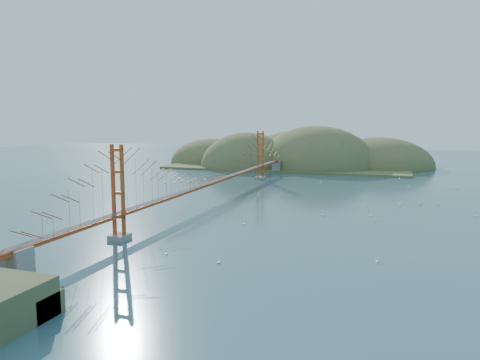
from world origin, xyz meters
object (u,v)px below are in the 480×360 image
(sailboat_0, at_px, (244,223))
(sailboat_1, at_px, (370,215))
(bridge, at_px, (213,161))
(sailboat_2, at_px, (322,215))
(fort, at_px, (6,284))

(sailboat_0, height_order, sailboat_1, sailboat_0)
(sailboat_0, bearing_deg, bridge, 124.09)
(bridge, height_order, sailboat_2, bridge)
(bridge, height_order, sailboat_0, bridge)
(fort, bearing_deg, sailboat_1, 56.96)
(sailboat_2, bearing_deg, sailboat_1, 17.10)
(sailboat_0, height_order, sailboat_2, same)
(bridge, relative_size, fort, 25.51)
(bridge, bearing_deg, sailboat_0, -55.91)
(sailboat_1, height_order, sailboat_2, sailboat_2)
(fort, distance_m, sailboat_0, 32.85)
(bridge, height_order, fort, bridge)
(bridge, xyz_separation_m, sailboat_0, (11.57, -17.10, -6.85))
(bridge, distance_m, sailboat_1, 29.34)
(bridge, bearing_deg, sailboat_2, -20.20)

